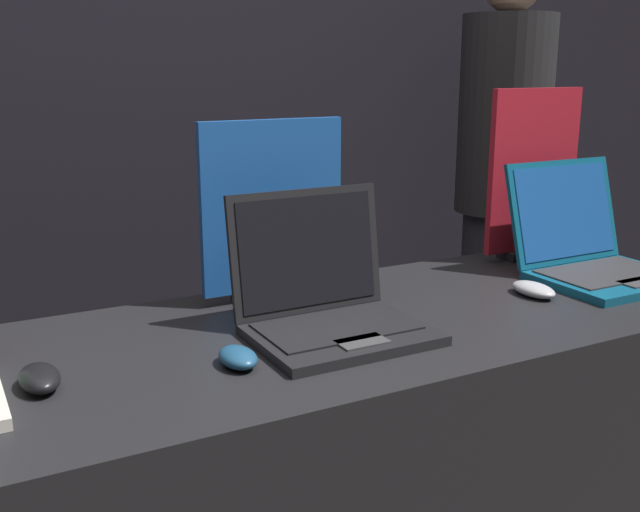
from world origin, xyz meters
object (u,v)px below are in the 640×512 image
at_px(laptop_middle, 327,301).
at_px(mouse_back, 533,289).
at_px(laptop_back, 592,251).
at_px(promo_stand_back, 533,178).
at_px(promo_stand_middle, 273,215).
at_px(mouse_middle, 238,357).
at_px(mouse_front, 40,378).
at_px(person_bystander, 500,192).

bearing_deg(laptop_middle, mouse_back, -2.07).
bearing_deg(laptop_back, promo_stand_back, 90.00).
bearing_deg(laptop_middle, promo_stand_middle, 90.00).
xyz_separation_m(mouse_middle, promo_stand_back, (1.00, 0.34, 0.20)).
xyz_separation_m(mouse_front, laptop_back, (1.33, 0.05, 0.05)).
relative_size(promo_stand_middle, person_bystander, 0.23).
relative_size(laptop_middle, promo_stand_back, 0.74).
bearing_deg(mouse_front, person_bystander, 27.18).
height_order(mouse_front, laptop_back, laptop_back).
distance_m(mouse_middle, mouse_back, 0.76).
xyz_separation_m(mouse_middle, promo_stand_middle, (0.23, 0.34, 0.18)).
distance_m(laptop_middle, promo_stand_middle, 0.28).
bearing_deg(promo_stand_middle, mouse_middle, -123.83).
distance_m(promo_stand_back, person_bystander, 0.81).
xyz_separation_m(mouse_middle, person_bystander, (1.47, 0.99, 0.03)).
relative_size(laptop_back, promo_stand_back, 0.76).
xyz_separation_m(laptop_middle, promo_stand_middle, (-0.00, 0.25, 0.13)).
bearing_deg(person_bystander, laptop_back, -118.28).
distance_m(mouse_middle, person_bystander, 1.77).
height_order(promo_stand_middle, mouse_back, promo_stand_middle).
bearing_deg(promo_stand_back, mouse_front, -168.26).
relative_size(laptop_middle, mouse_middle, 3.43).
distance_m(mouse_middle, promo_stand_middle, 0.44).
distance_m(mouse_front, promo_stand_middle, 0.64).
relative_size(laptop_middle, promo_stand_middle, 0.84).
xyz_separation_m(mouse_front, mouse_back, (1.08, -0.00, -0.00)).
bearing_deg(laptop_back, mouse_middle, -173.20).
bearing_deg(mouse_middle, laptop_middle, 20.12).
distance_m(laptop_middle, mouse_back, 0.53).
distance_m(mouse_back, promo_stand_back, 0.42).
distance_m(mouse_back, person_bystander, 1.17).
height_order(mouse_front, promo_stand_back, promo_stand_back).
relative_size(mouse_front, laptop_back, 0.33).
height_order(laptop_middle, promo_stand_back, promo_stand_back).
bearing_deg(promo_stand_back, mouse_middle, -161.17).
distance_m(laptop_middle, mouse_middle, 0.24).
bearing_deg(laptop_back, laptop_middle, -177.29).
relative_size(mouse_back, person_bystander, 0.07).
bearing_deg(mouse_front, mouse_back, -0.15).
relative_size(mouse_front, promo_stand_back, 0.25).
bearing_deg(person_bystander, laptop_middle, -143.98).
relative_size(laptop_middle, mouse_back, 2.81).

